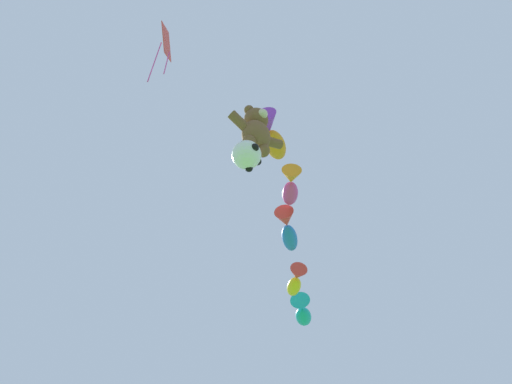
{
  "coord_description": "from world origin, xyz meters",
  "views": [
    {
      "loc": [
        -3.28,
        -1.15,
        1.76
      ],
      "look_at": [
        1.77,
        5.47,
        10.96
      ],
      "focal_mm": 35.0,
      "sensor_mm": 36.0,
      "label": 1
    }
  ],
  "objects": [
    {
      "name": "fish_kite_cobalt",
      "position": [
        6.83,
        9.95,
        16.02
      ],
      "size": [
        2.24,
        2.1,
        0.8
      ],
      "color": "blue"
    },
    {
      "name": "fish_kite_goldfin",
      "position": [
        9.06,
        12.08,
        15.72
      ],
      "size": [
        1.56,
        1.98,
        0.77
      ],
      "color": "yellow"
    },
    {
      "name": "diamond_kite",
      "position": [
        -1.3,
        6.02,
        16.11
      ],
      "size": [
        0.95,
        1.02,
        3.24
      ],
      "color": "red"
    },
    {
      "name": "fish_kite_tangerine",
      "position": [
        3.16,
        6.43,
        15.67
      ],
      "size": [
        2.02,
        1.72,
        0.86
      ],
      "color": "orange"
    },
    {
      "name": "soccer_ball_kite",
      "position": [
        1.73,
        5.83,
        12.78
      ],
      "size": [
        0.92,
        0.91,
        0.85
      ],
      "color": "white"
    },
    {
      "name": "teddy_bear_kite",
      "position": [
        2.02,
        5.78,
        14.17
      ],
      "size": [
        1.99,
        0.88,
        2.02
      ],
      "color": "brown"
    },
    {
      "name": "fish_kite_teal",
      "position": [
        11.03,
        13.88,
        15.91
      ],
      "size": [
        2.09,
        2.01,
        0.96
      ],
      "color": "#19ADB2"
    },
    {
      "name": "fish_kite_magenta",
      "position": [
        5.53,
        8.18,
        16.26
      ],
      "size": [
        1.63,
        1.84,
        0.77
      ],
      "color": "#E53F9E"
    }
  ]
}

